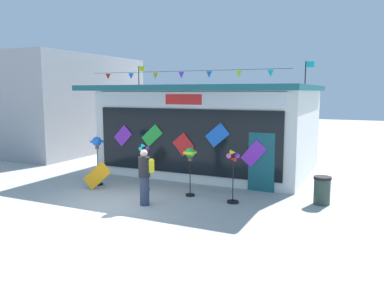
% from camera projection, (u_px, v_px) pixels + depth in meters
% --- Properties ---
extents(ground_plane, '(80.00, 80.00, 0.00)m').
position_uv_depth(ground_plane, '(115.00, 205.00, 11.44)').
color(ground_plane, '#ADAAA5').
extents(kite_shop_building, '(8.48, 6.88, 4.54)m').
position_uv_depth(kite_shop_building, '(213.00, 127.00, 16.54)').
color(kite_shop_building, silver).
rests_on(kite_shop_building, ground_plane).
extents(wind_spinner_far_left, '(0.35, 0.35, 1.76)m').
position_uv_depth(wind_spinner_far_left, '(97.00, 148.00, 13.70)').
color(wind_spinner_far_left, black).
rests_on(wind_spinner_far_left, ground_plane).
extents(wind_spinner_left, '(0.32, 0.31, 1.61)m').
position_uv_depth(wind_spinner_left, '(144.00, 163.00, 13.01)').
color(wind_spinner_left, black).
rests_on(wind_spinner_left, ground_plane).
extents(wind_spinner_center_left, '(0.33, 0.33, 1.59)m').
position_uv_depth(wind_spinner_center_left, '(190.00, 158.00, 12.23)').
color(wind_spinner_center_left, black).
rests_on(wind_spinner_center_left, ground_plane).
extents(wind_spinner_center_right, '(0.37, 0.36, 1.64)m').
position_uv_depth(wind_spinner_center_right, '(233.00, 171.00, 11.47)').
color(wind_spinner_center_right, black).
rests_on(wind_spinner_center_right, ground_plane).
extents(person_near_camera, '(0.47, 0.45, 1.68)m').
position_uv_depth(person_near_camera, '(145.00, 176.00, 11.28)').
color(person_near_camera, '#333D56').
rests_on(person_near_camera, ground_plane).
extents(trash_bin, '(0.52, 0.52, 0.85)m').
position_uv_depth(trash_bin, '(322.00, 190.00, 11.44)').
color(trash_bin, '#2D4238').
rests_on(trash_bin, ground_plane).
extents(display_kite_on_ground, '(0.99, 0.29, 0.99)m').
position_uv_depth(display_kite_on_ground, '(97.00, 176.00, 13.12)').
color(display_kite_on_ground, orange).
rests_on(display_kite_on_ground, ground_plane).
extents(neighbour_building, '(5.29, 8.38, 5.32)m').
position_uv_depth(neighbour_building, '(65.00, 104.00, 21.96)').
color(neighbour_building, '#99999E').
rests_on(neighbour_building, ground_plane).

